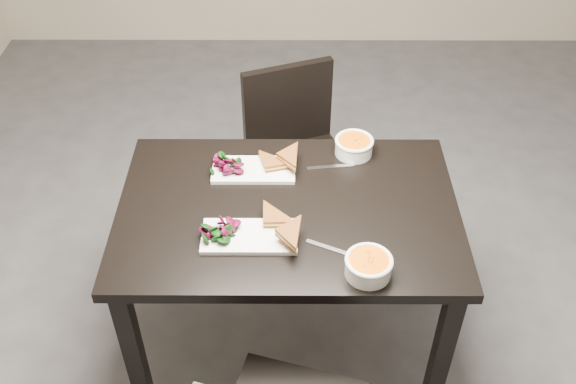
# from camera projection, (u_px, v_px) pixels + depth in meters

# --- Properties ---
(ground) EXTENTS (5.00, 5.00, 0.00)m
(ground) POSITION_uv_depth(u_px,v_px,m) (391.00, 311.00, 2.87)
(ground) COLOR #47474C
(ground) RESTS_ON ground
(table) EXTENTS (1.20, 0.80, 0.75)m
(table) POSITION_uv_depth(u_px,v_px,m) (288.00, 227.00, 2.34)
(table) COLOR black
(table) RESTS_ON ground
(chair_far) EXTENTS (0.54, 0.54, 0.85)m
(chair_far) POSITION_uv_depth(u_px,v_px,m) (296.00, 148.00, 2.97)
(chair_far) COLOR black
(chair_far) RESTS_ON ground
(plate_near) EXTENTS (0.32, 0.16, 0.02)m
(plate_near) POSITION_uv_depth(u_px,v_px,m) (250.00, 236.00, 2.15)
(plate_near) COLOR white
(plate_near) RESTS_ON table
(sandwich_near) EXTENTS (0.16, 0.12, 0.05)m
(sandwich_near) POSITION_uv_depth(u_px,v_px,m) (269.00, 226.00, 2.14)
(sandwich_near) COLOR #9E5821
(sandwich_near) RESTS_ON plate_near
(salad_near) EXTENTS (0.10, 0.09, 0.04)m
(salad_near) POSITION_uv_depth(u_px,v_px,m) (219.00, 230.00, 2.13)
(salad_near) COLOR black
(salad_near) RESTS_ON plate_near
(soup_bowl_near) EXTENTS (0.15, 0.15, 0.07)m
(soup_bowl_near) POSITION_uv_depth(u_px,v_px,m) (369.00, 265.00, 2.01)
(soup_bowl_near) COLOR white
(soup_bowl_near) RESTS_ON table
(cutlery_near) EXTENTS (0.17, 0.09, 0.00)m
(cutlery_near) POSITION_uv_depth(u_px,v_px,m) (332.00, 249.00, 2.12)
(cutlery_near) COLOR silver
(cutlery_near) RESTS_ON table
(plate_far) EXTENTS (0.31, 0.15, 0.02)m
(plate_far) POSITION_uv_depth(u_px,v_px,m) (254.00, 170.00, 2.42)
(plate_far) COLOR white
(plate_far) RESTS_ON table
(sandwich_far) EXTENTS (0.18, 0.15, 0.05)m
(sandwich_far) POSITION_uv_depth(u_px,v_px,m) (271.00, 165.00, 2.38)
(sandwich_far) COLOR #9E5821
(sandwich_far) RESTS_ON plate_far
(salad_far) EXTENTS (0.10, 0.09, 0.04)m
(salad_far) POSITION_uv_depth(u_px,v_px,m) (226.00, 164.00, 2.40)
(salad_far) COLOR black
(salad_far) RESTS_ON plate_far
(soup_bowl_far) EXTENTS (0.15, 0.15, 0.07)m
(soup_bowl_far) POSITION_uv_depth(u_px,v_px,m) (354.00, 145.00, 2.48)
(soup_bowl_far) COLOR white
(soup_bowl_far) RESTS_ON table
(cutlery_far) EXTENTS (0.18, 0.04, 0.00)m
(cutlery_far) POSITION_uv_depth(u_px,v_px,m) (330.00, 167.00, 2.44)
(cutlery_far) COLOR silver
(cutlery_far) RESTS_ON table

